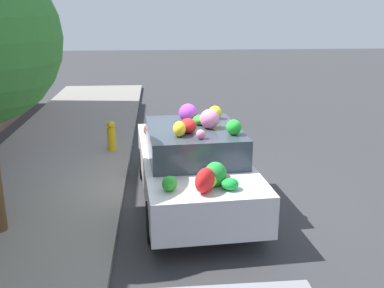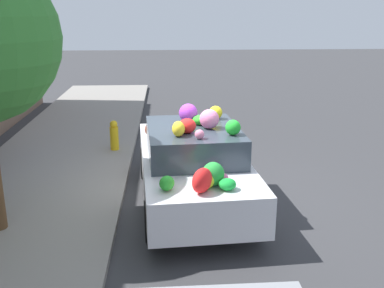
# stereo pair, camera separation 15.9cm
# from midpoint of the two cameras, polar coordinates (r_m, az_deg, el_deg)

# --- Properties ---
(ground_plane) EXTENTS (60.00, 60.00, 0.00)m
(ground_plane) POSITION_cam_midpoint_polar(r_m,az_deg,el_deg) (8.08, -0.37, -7.33)
(ground_plane) COLOR #38383A
(sidewalk_curb) EXTENTS (24.00, 3.20, 0.12)m
(sidewalk_curb) POSITION_cam_midpoint_polar(r_m,az_deg,el_deg) (8.38, -19.28, -6.99)
(sidewalk_curb) COLOR gray
(sidewalk_curb) RESTS_ON ground
(fire_hydrant) EXTENTS (0.20, 0.20, 0.70)m
(fire_hydrant) POSITION_cam_midpoint_polar(r_m,az_deg,el_deg) (10.63, -9.43, 1.10)
(fire_hydrant) COLOR gold
(fire_hydrant) RESTS_ON sidewalk_curb
(art_car) EXTENTS (4.31, 2.01, 1.74)m
(art_car) POSITION_cam_midpoint_polar(r_m,az_deg,el_deg) (7.77, 0.60, -2.32)
(art_car) COLOR silver
(art_car) RESTS_ON ground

